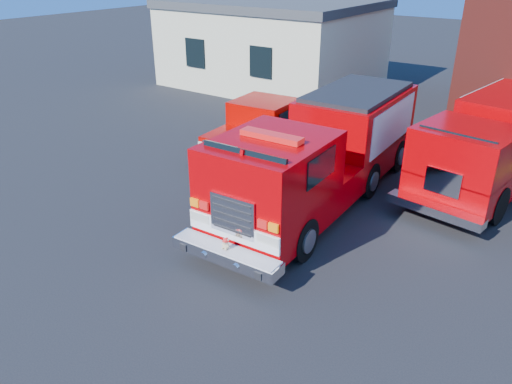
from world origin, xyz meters
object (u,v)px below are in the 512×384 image
Objects in this scene: fire_engine at (323,153)px; secondary_truck at (501,139)px; side_building at (273,42)px; pickup_truck at (268,126)px.

fire_engine is 5.69m from secondary_truck.
side_building is 10.61m from pickup_truck.
fire_engine reaches higher than pickup_truck.
side_building is at bearing 129.24° from fire_engine.
pickup_truck is (5.69, -8.86, -1.29)m from side_building.
secondary_truck is at bearing 14.11° from pickup_truck.
side_building reaches higher than pickup_truck.
fire_engine is (9.23, -11.30, -0.75)m from side_building.
pickup_truck is 7.54m from secondary_truck.
side_building is at bearing 151.60° from secondary_truck.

